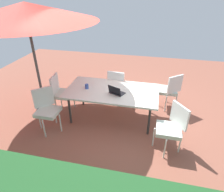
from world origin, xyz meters
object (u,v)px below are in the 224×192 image
(chair_south, at_px, (117,85))
(cup, at_px, (87,86))
(dining_table, at_px, (112,92))
(chair_northeast, at_px, (47,108))
(chair_east, at_px, (61,92))
(laptop, at_px, (116,92))
(chair_northwest, at_px, (172,126))
(patio_umbrella, at_px, (26,12))
(chair_southwest, at_px, (170,89))

(chair_south, bearing_deg, cup, 56.95)
(dining_table, height_order, chair_northeast, chair_northeast)
(chair_east, height_order, laptop, laptop)
(chair_northeast, bearing_deg, chair_south, 3.77)
(dining_table, relative_size, chair_northwest, 2.16)
(cup, bearing_deg, chair_east, -6.64)
(chair_east, xyz_separation_m, laptop, (-1.44, 0.18, 0.26))
(patio_umbrella, height_order, chair_northwest, patio_umbrella)
(laptop, bearing_deg, chair_south, -55.88)
(chair_southwest, bearing_deg, chair_northeast, -10.55)
(patio_umbrella, distance_m, chair_south, 2.67)
(chair_south, relative_size, chair_northwest, 1.00)
(patio_umbrella, distance_m, chair_east, 1.91)
(laptop, bearing_deg, dining_table, -24.28)
(chair_southwest, xyz_separation_m, laptop, (1.22, 0.92, 0.26))
(chair_northeast, relative_size, chair_south, 1.00)
(chair_east, xyz_separation_m, chair_northwest, (-2.64, 0.81, 0.00))
(chair_northeast, distance_m, cup, 1.01)
(laptop, bearing_deg, cup, 16.48)
(chair_northwest, bearing_deg, chair_east, -144.04)
(dining_table, bearing_deg, cup, 4.58)
(chair_south, distance_m, cup, 1.00)
(patio_umbrella, height_order, chair_south, patio_umbrella)
(laptop, distance_m, cup, 0.73)
(chair_northwest, height_order, laptop, laptop)
(dining_table, height_order, cup, cup)
(chair_south, distance_m, laptop, 0.92)
(chair_northeast, distance_m, chair_south, 1.92)
(chair_northwest, relative_size, chair_southwest, 1.00)
(chair_south, distance_m, chair_southwest, 1.37)
(chair_southwest, distance_m, laptop, 1.55)
(dining_table, bearing_deg, chair_southwest, -150.04)
(chair_south, bearing_deg, chair_southwest, -174.54)
(dining_table, bearing_deg, patio_umbrella, 2.92)
(chair_northwest, height_order, cup, chair_northwest)
(chair_northeast, xyz_separation_m, chair_northwest, (-2.63, 0.05, 0.00))
(chair_south, bearing_deg, dining_table, 95.24)
(dining_table, relative_size, patio_umbrella, 0.71)
(chair_northeast, relative_size, chair_east, 1.00)
(patio_umbrella, relative_size, chair_south, 3.06)
(patio_umbrella, bearing_deg, chair_east, -164.88)
(chair_northeast, height_order, laptop, laptop)
(chair_south, xyz_separation_m, laptop, (-0.15, 0.87, 0.26))
(patio_umbrella, relative_size, chair_northwest, 3.06)
(chair_south, distance_m, chair_northwest, 2.02)
(patio_umbrella, bearing_deg, chair_northwest, 167.61)
(laptop, bearing_deg, chair_east, 17.01)
(patio_umbrella, bearing_deg, cup, -177.91)
(chair_south, xyz_separation_m, chair_southwest, (-1.37, -0.05, 0.00))
(chair_southwest, distance_m, cup, 2.12)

